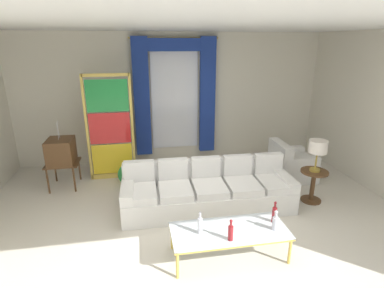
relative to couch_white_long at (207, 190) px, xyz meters
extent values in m
plane|color=silver|center=(-0.29, -0.52, -0.31)|extent=(16.00, 16.00, 0.00)
cube|color=silver|center=(-0.29, 2.54, 1.19)|extent=(8.00, 0.12, 3.00)
cube|color=white|center=(-0.29, 0.28, 2.71)|extent=(8.00, 7.60, 0.04)
cube|color=white|center=(-0.24, 2.46, 1.24)|extent=(1.10, 0.02, 2.50)
cylinder|color=gold|center=(-0.24, 2.38, 2.55)|extent=(2.00, 0.04, 0.04)
cube|color=navy|center=(-1.01, 2.36, 1.24)|extent=(0.36, 0.12, 2.70)
cube|color=navy|center=(0.53, 2.36, 1.24)|extent=(0.36, 0.12, 2.70)
cube|color=navy|center=(-0.24, 2.36, 2.41)|extent=(1.80, 0.10, 0.28)
cube|color=white|center=(0.00, -0.10, -0.12)|extent=(2.92, 0.96, 0.38)
cube|color=white|center=(0.01, 0.27, 0.08)|extent=(2.90, 0.26, 0.78)
cube|color=white|center=(1.36, -0.13, -0.03)|extent=(0.22, 0.86, 0.56)
cube|color=white|center=(-1.36, -0.07, -0.03)|extent=(0.22, 0.86, 0.56)
cube|color=white|center=(1.16, -0.17, 0.13)|extent=(0.55, 0.75, 0.12)
cube|color=white|center=(1.16, 0.15, 0.35)|extent=(0.51, 0.15, 0.40)
cube|color=white|center=(0.58, -0.16, 0.13)|extent=(0.55, 0.75, 0.12)
cube|color=white|center=(0.58, 0.16, 0.35)|extent=(0.51, 0.15, 0.40)
cube|color=white|center=(0.00, -0.15, 0.13)|extent=(0.55, 0.75, 0.12)
cube|color=white|center=(0.00, 0.17, 0.35)|extent=(0.51, 0.15, 0.40)
cube|color=white|center=(-0.58, -0.13, 0.13)|extent=(0.55, 0.75, 0.12)
cube|color=white|center=(-0.58, 0.19, 0.35)|extent=(0.51, 0.15, 0.40)
cube|color=white|center=(-1.16, -0.12, 0.13)|extent=(0.55, 0.75, 0.12)
cube|color=white|center=(-1.16, 0.20, 0.35)|extent=(0.51, 0.15, 0.40)
cube|color=silver|center=(-0.01, -1.36, 0.09)|extent=(1.55, 0.66, 0.02)
cube|color=gold|center=(-0.01, -1.05, 0.07)|extent=(1.55, 0.04, 0.03)
cube|color=gold|center=(-0.01, -1.66, 0.07)|extent=(1.55, 0.04, 0.03)
cube|color=gold|center=(-0.77, -1.36, 0.07)|extent=(0.04, 0.66, 0.03)
cube|color=gold|center=(0.75, -1.36, 0.07)|extent=(0.04, 0.66, 0.03)
cylinder|color=gold|center=(-0.75, -1.07, -0.12)|extent=(0.04, 0.04, 0.38)
cylinder|color=gold|center=(0.73, -1.07, -0.12)|extent=(0.04, 0.04, 0.38)
cylinder|color=gold|center=(-0.75, -1.64, -0.12)|extent=(0.04, 0.04, 0.38)
cylinder|color=gold|center=(0.73, -1.64, -0.12)|extent=(0.04, 0.04, 0.38)
cylinder|color=maroon|center=(0.65, -1.28, 0.21)|extent=(0.06, 0.06, 0.22)
cylinder|color=maroon|center=(0.65, -1.28, 0.35)|extent=(0.03, 0.03, 0.06)
sphere|color=maroon|center=(0.65, -1.28, 0.40)|extent=(0.04, 0.04, 0.04)
cylinder|color=silver|center=(-0.41, -1.36, 0.22)|extent=(0.06, 0.06, 0.22)
cylinder|color=silver|center=(-0.41, -1.36, 0.36)|extent=(0.03, 0.03, 0.06)
sphere|color=silver|center=(-0.41, -1.36, 0.40)|extent=(0.04, 0.04, 0.04)
cylinder|color=silver|center=(0.58, -1.45, 0.19)|extent=(0.08, 0.08, 0.18)
cylinder|color=silver|center=(0.58, -1.45, 0.31)|extent=(0.04, 0.04, 0.06)
sphere|color=silver|center=(0.58, -1.45, 0.36)|extent=(0.05, 0.05, 0.05)
cylinder|color=maroon|center=(-0.06, -1.56, 0.20)|extent=(0.07, 0.07, 0.20)
cylinder|color=maroon|center=(-0.06, -1.56, 0.33)|extent=(0.03, 0.03, 0.06)
sphere|color=maroon|center=(-0.06, -1.56, 0.38)|extent=(0.04, 0.04, 0.04)
cube|color=brown|center=(-2.64, 1.27, 0.19)|extent=(0.62, 0.54, 0.03)
cylinder|color=brown|center=(-2.88, 1.00, -0.06)|extent=(0.04, 0.04, 0.50)
cylinder|color=brown|center=(-2.88, 1.56, -0.06)|extent=(0.04, 0.04, 0.50)
cylinder|color=brown|center=(-2.40, 0.99, -0.06)|extent=(0.04, 0.04, 0.50)
cylinder|color=brown|center=(-2.40, 1.55, -0.06)|extent=(0.04, 0.04, 0.50)
cube|color=brown|center=(-2.64, 1.27, 0.45)|extent=(0.48, 0.56, 0.48)
cube|color=black|center=(-2.87, 1.28, 0.47)|extent=(0.02, 0.39, 0.30)
cylinder|color=gold|center=(-2.88, 1.20, 0.28)|extent=(0.01, 0.04, 0.04)
cylinder|color=gold|center=(-2.87, 1.36, 0.28)|extent=(0.01, 0.04, 0.04)
cylinder|color=silver|center=(-2.64, 1.27, 0.87)|extent=(0.01, 0.13, 0.34)
cylinder|color=silver|center=(-2.64, 1.27, 0.87)|extent=(0.01, 0.13, 0.34)
cube|color=white|center=(2.07, 0.85, -0.11)|extent=(0.81, 0.81, 0.40)
cube|color=white|center=(2.07, 0.85, 0.14)|extent=(0.70, 0.70, 0.10)
cube|color=white|center=(1.75, 0.86, 0.09)|extent=(0.21, 0.80, 0.80)
cube|color=white|center=(2.08, 1.17, -0.02)|extent=(0.74, 0.19, 0.58)
cube|color=white|center=(2.07, 0.53, -0.02)|extent=(0.74, 0.19, 0.58)
cube|color=gold|center=(-2.15, 1.52, 0.79)|extent=(0.05, 0.05, 2.20)
cube|color=gold|center=(-1.25, 1.52, 0.79)|extent=(0.05, 0.05, 2.20)
cube|color=gold|center=(-1.70, 1.52, 1.86)|extent=(0.90, 0.05, 0.06)
cube|color=gold|center=(-1.70, 1.52, -0.26)|extent=(0.90, 0.05, 0.10)
cube|color=yellow|center=(-1.70, 1.52, 0.13)|extent=(0.82, 0.02, 0.64)
cube|color=red|center=(-1.70, 1.52, 0.79)|extent=(0.82, 0.02, 0.64)
cube|color=#238E3D|center=(-1.70, 1.52, 1.46)|extent=(0.82, 0.02, 0.64)
cylinder|color=beige|center=(-1.38, 1.22, -0.28)|extent=(0.16, 0.16, 0.06)
ellipsoid|color=#1D548B|center=(-1.38, 1.22, -0.17)|extent=(0.18, 0.32, 0.20)
sphere|color=#1D548B|center=(-1.38, 1.36, -0.06)|extent=(0.09, 0.09, 0.09)
cone|color=gold|center=(-1.38, 1.42, -0.06)|extent=(0.02, 0.04, 0.02)
cone|color=green|center=(-1.38, 1.04, -0.07)|extent=(0.44, 0.40, 0.50)
cylinder|color=brown|center=(1.92, -0.16, 0.27)|extent=(0.48, 0.48, 0.03)
cylinder|color=brown|center=(1.92, -0.16, -0.02)|extent=(0.08, 0.08, 0.55)
cylinder|color=brown|center=(1.92, -0.16, -0.29)|extent=(0.36, 0.36, 0.03)
cylinder|color=#B29338|center=(1.92, -0.16, 0.31)|extent=(0.18, 0.18, 0.04)
cylinder|color=#B29338|center=(1.92, -0.16, 0.51)|extent=(0.03, 0.03, 0.36)
cylinder|color=silver|center=(1.92, -0.16, 0.75)|extent=(0.32, 0.32, 0.22)
camera|label=1|loc=(-1.12, -4.68, 2.46)|focal=28.53mm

